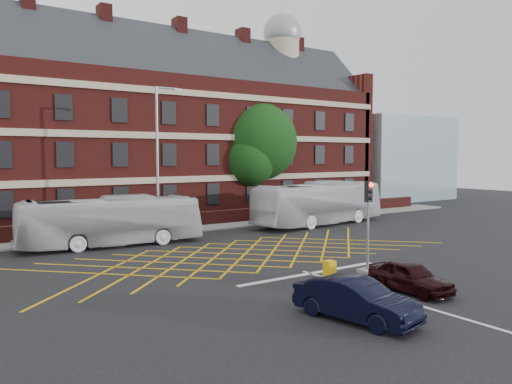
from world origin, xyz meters
TOP-DOWN VIEW (x-y plane):
  - ground at (0.00, 0.00)m, footprint 120.00×120.00m
  - victorian_building at (0.25, 22.00)m, footprint 51.00×12.17m
  - boundary_wall at (0.00, 13.00)m, footprint 56.00×0.50m
  - far_pavement at (0.00, 12.00)m, footprint 60.00×3.00m
  - glass_block at (34.00, 21.00)m, footprint 14.00×10.00m
  - box_junction_hatching at (0.00, 2.00)m, footprint 8.22×8.22m
  - stop_line at (0.00, -3.50)m, footprint 8.00×0.30m
  - centre_line at (0.00, -10.00)m, footprint 0.15×14.00m
  - bus_left at (-5.22, 8.70)m, footprint 11.01×3.71m
  - bus_right at (11.28, 8.44)m, footprint 12.41×4.11m
  - car_navy at (-3.07, -9.31)m, footprint 2.29×4.47m
  - car_maroon at (1.27, -8.09)m, footprint 1.56×3.66m
  - deciduous_tree at (11.38, 17.06)m, footprint 7.53×7.26m
  - traffic_light_near at (2.18, -4.98)m, footprint 0.70×0.70m
  - street_lamp at (-1.57, 9.96)m, footprint 2.25×1.00m
  - utility_cabinet at (-0.09, -4.87)m, footprint 0.44×0.41m

SIDE VIEW (x-z plane):
  - ground at x=0.00m, z-range 0.00..0.00m
  - box_junction_hatching at x=0.00m, z-range 0.00..0.02m
  - stop_line at x=0.00m, z-range 0.00..0.02m
  - centre_line at x=0.00m, z-range 0.00..0.02m
  - far_pavement at x=0.00m, z-range 0.00..0.12m
  - utility_cabinet at x=-0.09m, z-range 0.00..0.86m
  - boundary_wall at x=0.00m, z-range 0.00..1.10m
  - car_maroon at x=1.27m, z-range 0.00..1.23m
  - car_navy at x=-3.07m, z-range 0.00..1.40m
  - bus_left at x=-5.22m, z-range 0.00..3.01m
  - bus_right at x=11.28m, z-range 0.00..3.39m
  - traffic_light_near at x=2.18m, z-range -0.37..3.90m
  - street_lamp at x=-1.57m, z-range -1.46..8.47m
  - glass_block at x=34.00m, z-range 0.00..10.00m
  - deciduous_tree at x=11.38m, z-range 1.01..11.30m
  - victorian_building at x=0.25m, z-range -2.36..18.04m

